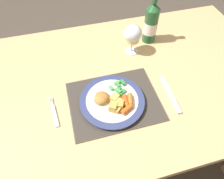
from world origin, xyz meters
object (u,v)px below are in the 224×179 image
object	(u,v)px
dinner_plate	(113,101)
fork	(55,114)
table_knife	(172,97)
bottle	(151,23)
dining_table	(106,93)
wine_glass	(133,35)

from	to	relation	value
dinner_plate	fork	world-z (taller)	dinner_plate
table_knife	bottle	size ratio (longest dim) A/B	0.72
dining_table	dinner_plate	distance (m)	0.15
dinner_plate	wine_glass	world-z (taller)	wine_glass
dinner_plate	fork	size ratio (longest dim) A/B	1.82
table_knife	bottle	bearing A→B (deg)	83.59
table_knife	wine_glass	size ratio (longest dim) A/B	1.31
wine_glass	bottle	size ratio (longest dim) A/B	0.55
dining_table	fork	distance (m)	0.26
dining_table	wine_glass	xyz separation A→B (m)	(0.17, 0.15, 0.18)
dining_table	bottle	bearing A→B (deg)	37.27
dinner_plate	fork	bearing A→B (deg)	177.55
fork	table_knife	xyz separation A→B (m)	(0.46, -0.05, 0.00)
dining_table	wine_glass	world-z (taller)	wine_glass
dining_table	dinner_plate	world-z (taller)	dinner_plate
fork	bottle	world-z (taller)	bottle
dining_table	bottle	xyz separation A→B (m)	(0.28, 0.21, 0.18)
wine_glass	bottle	distance (m)	0.13
fork	bottle	xyz separation A→B (m)	(0.50, 0.32, 0.10)
dining_table	table_knife	size ratio (longest dim) A/B	8.26
fork	wine_glass	xyz separation A→B (m)	(0.39, 0.26, 0.10)
dinner_plate	fork	distance (m)	0.23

